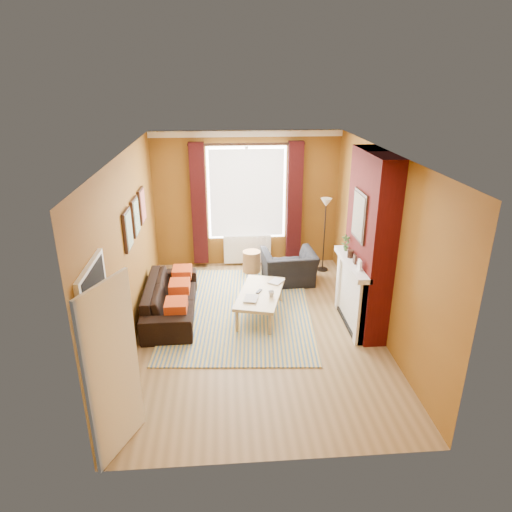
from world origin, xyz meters
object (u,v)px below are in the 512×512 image
object	(u,v)px
armchair	(289,268)
floor_lamp	(326,214)
wicker_stool	(252,262)
sofa	(171,298)
coffee_table	(260,295)

from	to	relation	value
armchair	floor_lamp	distance (m)	1.33
wicker_stool	floor_lamp	world-z (taller)	floor_lamp
armchair	wicker_stool	world-z (taller)	armchair
sofa	armchair	distance (m)	2.43
armchair	wicker_stool	size ratio (longest dim) A/B	2.17
armchair	floor_lamp	world-z (taller)	floor_lamp
sofa	floor_lamp	distance (m)	3.53
coffee_table	floor_lamp	world-z (taller)	floor_lamp
armchair	floor_lamp	bearing A→B (deg)	-148.87
sofa	armchair	xyz separation A→B (m)	(2.17, 1.09, 0.02)
coffee_table	floor_lamp	distance (m)	2.49
sofa	wicker_stool	world-z (taller)	sofa
sofa	wicker_stool	distance (m)	2.23
armchair	sofa	bearing A→B (deg)	22.41
wicker_stool	floor_lamp	xyz separation A→B (m)	(1.49, 0.00, 0.99)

